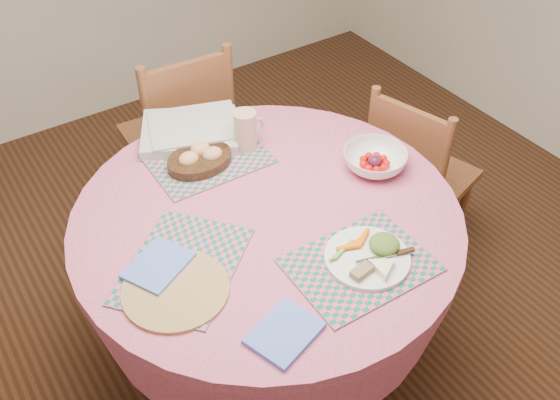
{
  "coord_description": "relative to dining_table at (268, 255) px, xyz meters",
  "views": [
    {
      "loc": [
        -0.77,
        -1.22,
        2.08
      ],
      "look_at": [
        0.05,
        0.0,
        0.78
      ],
      "focal_mm": 40.0,
      "sensor_mm": 36.0,
      "label": 1
    }
  ],
  "objects": [
    {
      "name": "dinner_plate",
      "position": [
        0.14,
        -0.34,
        0.22
      ],
      "size": [
        0.25,
        0.25,
        0.05
      ],
      "rotation": [
        0.0,
        0.0,
        0.15
      ],
      "color": "white",
      "rests_on": "placemat_front"
    },
    {
      "name": "placemat_front",
      "position": [
        0.1,
        -0.34,
        0.2
      ],
      "size": [
        0.41,
        0.31,
        0.01
      ],
      "primitive_type": "cube",
      "rotation": [
        0.0,
        0.0,
        -0.02
      ],
      "color": "#136B54",
      "rests_on": "dining_table"
    },
    {
      "name": "placemat_left",
      "position": [
        -0.32,
        -0.06,
        0.2
      ],
      "size": [
        0.5,
        0.49,
        0.01
      ],
      "primitive_type": "cube",
      "rotation": [
        0.0,
        0.0,
        0.69
      ],
      "color": "#136B54",
      "rests_on": "dining_table"
    },
    {
      "name": "napkin_far",
      "position": [
        -0.39,
        -0.03,
        0.21
      ],
      "size": [
        0.22,
        0.21,
        0.01
      ],
      "primitive_type": "cube",
      "rotation": [
        0.0,
        0.0,
        0.47
      ],
      "color": "#5676DF",
      "rests_on": "placemat_left"
    },
    {
      "name": "chair_back",
      "position": [
        0.12,
        0.87,
        -0.07
      ],
      "size": [
        0.45,
        0.44,
        0.93
      ],
      "rotation": [
        0.0,
        0.0,
        3.09
      ],
      "color": "brown",
      "rests_on": "ground"
    },
    {
      "name": "wicker_trivet",
      "position": [
        -0.38,
        -0.13,
        0.2
      ],
      "size": [
        0.3,
        0.3,
        0.01
      ],
      "primitive_type": "cylinder",
      "color": "#9D8544",
      "rests_on": "dining_table"
    },
    {
      "name": "bread_bowl",
      "position": [
        -0.06,
        0.33,
        0.23
      ],
      "size": [
        0.23,
        0.23,
        0.08
      ],
      "color": "black",
      "rests_on": "placemat_back"
    },
    {
      "name": "ground",
      "position": [
        0.0,
        0.0,
        -0.56
      ],
      "size": [
        4.0,
        4.0,
        0.0
      ],
      "primitive_type": "plane",
      "color": "#331C0F",
      "rests_on": "ground"
    },
    {
      "name": "napkin_near",
      "position": [
        -0.21,
        -0.42,
        0.2
      ],
      "size": [
        0.21,
        0.19,
        0.01
      ],
      "primitive_type": "cube",
      "rotation": [
        0.0,
        0.0,
        0.31
      ],
      "color": "#5676DF",
      "rests_on": "dining_table"
    },
    {
      "name": "placemat_back",
      "position": [
        -0.02,
        0.35,
        0.2
      ],
      "size": [
        0.41,
        0.31,
        0.01
      ],
      "primitive_type": "cube",
      "rotation": [
        0.0,
        0.0,
        -0.02
      ],
      "color": "#136B54",
      "rests_on": "dining_table"
    },
    {
      "name": "newspaper_stack",
      "position": [
        -0.01,
        0.5,
        0.22
      ],
      "size": [
        0.43,
        0.4,
        0.04
      ],
      "rotation": [
        0.0,
        0.0,
        -0.49
      ],
      "color": "silver",
      "rests_on": "dining_table"
    },
    {
      "name": "latte_mug",
      "position": [
        0.13,
        0.33,
        0.27
      ],
      "size": [
        0.12,
        0.08,
        0.14
      ],
      "color": "#CCA98C",
      "rests_on": "placemat_back"
    },
    {
      "name": "dining_table",
      "position": [
        0.0,
        0.0,
        0.0
      ],
      "size": [
        1.24,
        1.24,
        0.75
      ],
      "color": "#CD5F7F",
      "rests_on": "ground"
    },
    {
      "name": "fruit_bowl",
      "position": [
        0.43,
        -0.01,
        0.23
      ],
      "size": [
        0.24,
        0.24,
        0.07
      ],
      "rotation": [
        0.0,
        0.0,
        -0.11
      ],
      "color": "white",
      "rests_on": "dining_table"
    },
    {
      "name": "chair_right",
      "position": [
        0.82,
        0.14,
        -0.11
      ],
      "size": [
        0.47,
        0.48,
        0.85
      ],
      "rotation": [
        0.0,
        0.0,
        1.85
      ],
      "color": "brown",
      "rests_on": "ground"
    }
  ]
}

